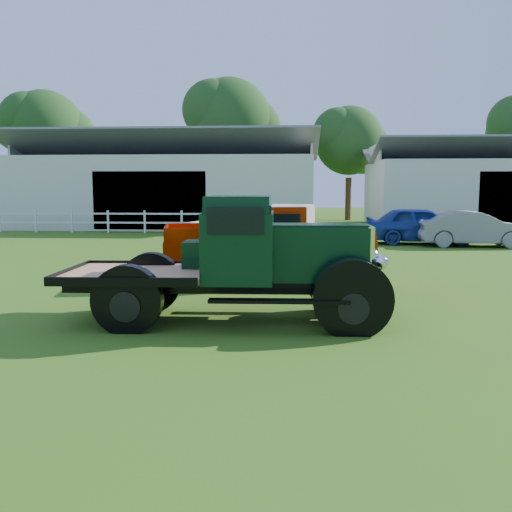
# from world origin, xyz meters

# --- Properties ---
(ground) EXTENTS (120.00, 120.00, 0.00)m
(ground) POSITION_xyz_m (0.00, 0.00, 0.00)
(ground) COLOR #3E6216
(shed_left) EXTENTS (18.80, 10.20, 5.60)m
(shed_left) POSITION_xyz_m (-7.00, 26.00, 2.80)
(shed_left) COLOR beige
(shed_left) RESTS_ON ground
(shed_right) EXTENTS (16.80, 9.20, 5.20)m
(shed_right) POSITION_xyz_m (14.00, 27.00, 2.60)
(shed_right) COLOR beige
(shed_right) RESTS_ON ground
(fence_rail) EXTENTS (14.20, 0.16, 1.20)m
(fence_rail) POSITION_xyz_m (-8.00, 20.00, 0.60)
(fence_rail) COLOR white
(fence_rail) RESTS_ON ground
(tree_a) EXTENTS (6.30, 6.30, 10.50)m
(tree_a) POSITION_xyz_m (-18.00, 33.00, 5.25)
(tree_a) COLOR #27441B
(tree_a) RESTS_ON ground
(tree_b) EXTENTS (6.90, 6.90, 11.50)m
(tree_b) POSITION_xyz_m (-4.00, 34.00, 5.75)
(tree_b) COLOR #27441B
(tree_b) RESTS_ON ground
(tree_c) EXTENTS (5.40, 5.40, 9.00)m
(tree_c) POSITION_xyz_m (5.00, 33.00, 4.50)
(tree_c) COLOR #27441B
(tree_c) RESTS_ON ground
(vintage_flatbed) EXTENTS (5.73, 2.39, 2.25)m
(vintage_flatbed) POSITION_xyz_m (-0.13, 0.08, 1.13)
(vintage_flatbed) COLOR black
(vintage_flatbed) RESTS_ON ground
(red_pickup) EXTENTS (5.68, 3.00, 1.97)m
(red_pickup) POSITION_xyz_m (0.26, 4.52, 0.98)
(red_pickup) COLOR #9B1D00
(red_pickup) RESTS_ON ground
(white_pickup) EXTENTS (5.47, 3.14, 1.89)m
(white_pickup) POSITION_xyz_m (0.56, 5.82, 0.94)
(white_pickup) COLOR beige
(white_pickup) RESTS_ON ground
(misc_car_blue) EXTENTS (4.80, 2.07, 1.61)m
(misc_car_blue) POSITION_xyz_m (6.39, 14.77, 0.81)
(misc_car_blue) COLOR navy
(misc_car_blue) RESTS_ON ground
(misc_car_grey) EXTENTS (4.45, 1.66, 1.45)m
(misc_car_grey) POSITION_xyz_m (8.28, 13.78, 0.73)
(misc_car_grey) COLOR slate
(misc_car_grey) RESTS_ON ground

